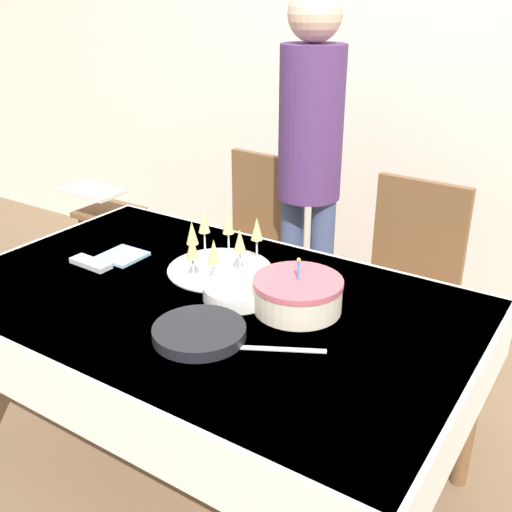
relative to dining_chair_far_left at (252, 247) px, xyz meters
name	(u,v)px	position (x,y,z in m)	size (l,w,h in m)	color
ground_plane	(212,471)	(0.38, -0.86, -0.54)	(12.00, 12.00, 0.00)	brown
wall_back	(403,63)	(0.38, 0.80, 0.81)	(8.00, 0.05, 2.70)	silver
dining_table	(206,323)	(0.38, -0.86, 0.11)	(1.75, 1.08, 0.76)	silver
dining_chair_far_left	(252,247)	(0.00, 0.00, 0.00)	(0.45, 0.45, 0.98)	brown
dining_chair_far_right	(404,286)	(0.77, 0.00, 0.00)	(0.44, 0.44, 0.98)	brown
birthday_cake	(298,294)	(0.68, -0.77, 0.27)	(0.28, 0.28, 0.18)	beige
champagne_tray	(219,250)	(0.30, -0.67, 0.29)	(0.38, 0.38, 0.18)	silver
plate_stack_main	(199,332)	(0.53, -1.07, 0.23)	(0.27, 0.27, 0.03)	black
plate_stack_dessert	(238,291)	(0.48, -0.81, 0.24)	(0.23, 0.23, 0.05)	silver
cake_knife	(273,349)	(0.74, -1.01, 0.22)	(0.27, 0.16, 0.00)	silver
fork_pile	(91,263)	(-0.12, -0.90, 0.23)	(0.17, 0.07, 0.02)	silver
napkin_pile	(123,256)	(-0.07, -0.78, 0.22)	(0.15, 0.15, 0.01)	#8CC6E0
person_standing	(310,151)	(0.27, 0.06, 0.50)	(0.28, 0.28, 1.71)	#3F4C72
high_chair	(108,225)	(-0.93, -0.07, -0.06)	(0.33, 0.35, 0.71)	brown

